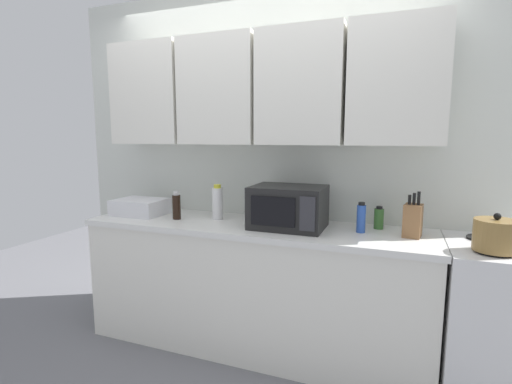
{
  "coord_description": "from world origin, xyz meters",
  "views": [
    {
      "loc": [
        0.93,
        -2.69,
        1.5
      ],
      "look_at": [
        0.0,
        -0.25,
        1.12
      ],
      "focal_mm": 26.42,
      "sensor_mm": 36.0,
      "label": 1
    }
  ],
  "objects": [
    {
      "name": "bottle_white_jar",
      "position": [
        -0.3,
        -0.24,
        1.02
      ],
      "size": [
        0.08,
        0.08,
        0.26
      ],
      "color": "white",
      "rests_on": "counter_run"
    },
    {
      "name": "microwave",
      "position": [
        0.25,
        -0.31,
        1.04
      ],
      "size": [
        0.48,
        0.37,
        0.28
      ],
      "color": "black",
      "rests_on": "counter_run"
    },
    {
      "name": "counter_run",
      "position": [
        0.0,
        -0.3,
        0.45
      ],
      "size": [
        2.41,
        0.63,
        0.9
      ],
      "color": "white",
      "rests_on": "ground_plane"
    },
    {
      "name": "kettle",
      "position": [
        1.42,
        -0.46,
        1.0
      ],
      "size": [
        0.21,
        0.21,
        0.2
      ],
      "color": "olive",
      "rests_on": "stove_range"
    },
    {
      "name": "bottle_soy_dark",
      "position": [
        -0.59,
        -0.35,
        1.0
      ],
      "size": [
        0.06,
        0.06,
        0.21
      ],
      "color": "black",
      "rests_on": "counter_run"
    },
    {
      "name": "dish_rack",
      "position": [
        -0.95,
        -0.3,
        0.96
      ],
      "size": [
        0.38,
        0.3,
        0.12
      ],
      "primitive_type": "cube",
      "color": "silver",
      "rests_on": "counter_run"
    },
    {
      "name": "bottle_green_oil",
      "position": [
        0.82,
        -0.13,
        0.97
      ],
      "size": [
        0.06,
        0.06,
        0.15
      ],
      "color": "#386B2D",
      "rests_on": "counter_run"
    },
    {
      "name": "wall_back_with_cabinets",
      "position": [
        0.0,
        -0.07,
        1.58
      ],
      "size": [
        3.28,
        0.38,
        2.6
      ],
      "color": "silver",
      "rests_on": "ground_plane"
    },
    {
      "name": "knife_block",
      "position": [
        1.03,
        -0.27,
        1.0
      ],
      "size": [
        0.12,
        0.14,
        0.28
      ],
      "color": "brown",
      "rests_on": "counter_run"
    },
    {
      "name": "bottle_blue_cleaner",
      "position": [
        0.72,
        -0.27,
        0.99
      ],
      "size": [
        0.06,
        0.06,
        0.19
      ],
      "color": "#2D56B7",
      "rests_on": "counter_run"
    }
  ]
}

